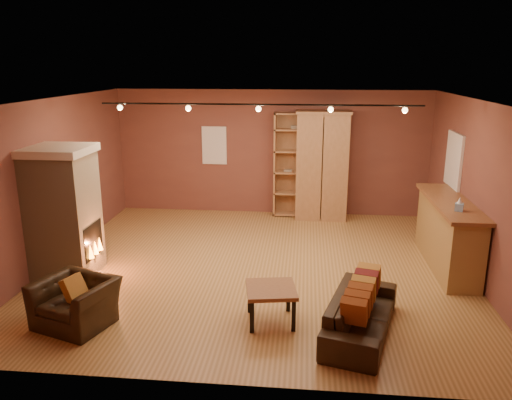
# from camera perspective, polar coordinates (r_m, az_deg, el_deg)

# --- Properties ---
(floor) EXTENTS (7.00, 7.00, 0.00)m
(floor) POSITION_cam_1_polar(r_m,az_deg,el_deg) (8.60, 0.13, -7.63)
(floor) COLOR olive
(floor) RESTS_ON ground
(ceiling) EXTENTS (7.00, 7.00, 0.00)m
(ceiling) POSITION_cam_1_polar(r_m,az_deg,el_deg) (7.93, 0.15, 11.33)
(ceiling) COLOR #5A2F1C
(ceiling) RESTS_ON back_wall
(back_wall) EXTENTS (7.00, 0.02, 2.80)m
(back_wall) POSITION_cam_1_polar(r_m,az_deg,el_deg) (11.32, 1.76, 5.42)
(back_wall) COLOR brown
(back_wall) RESTS_ON floor
(left_wall) EXTENTS (0.02, 6.50, 2.80)m
(left_wall) POSITION_cam_1_polar(r_m,az_deg,el_deg) (9.17, -22.20, 1.88)
(left_wall) COLOR brown
(left_wall) RESTS_ON floor
(right_wall) EXTENTS (0.02, 6.50, 2.80)m
(right_wall) POSITION_cam_1_polar(r_m,az_deg,el_deg) (8.56, 24.16, 0.76)
(right_wall) COLOR brown
(right_wall) RESTS_ON floor
(fireplace) EXTENTS (1.01, 0.98, 2.12)m
(fireplace) POSITION_cam_1_polar(r_m,az_deg,el_deg) (8.53, -21.07, -1.32)
(fireplace) COLOR tan
(fireplace) RESTS_ON floor
(back_window) EXTENTS (0.56, 0.04, 0.86)m
(back_window) POSITION_cam_1_polar(r_m,az_deg,el_deg) (11.44, -4.79, 6.24)
(back_window) COLOR white
(back_window) RESTS_ON back_wall
(bookcase) EXTENTS (0.95, 0.37, 2.32)m
(bookcase) POSITION_cam_1_polar(r_m,az_deg,el_deg) (11.22, 4.50, 4.15)
(bookcase) COLOR tan
(bookcase) RESTS_ON floor
(armoire) EXTENTS (1.17, 0.67, 2.39)m
(armoire) POSITION_cam_1_polar(r_m,az_deg,el_deg) (11.04, 7.53, 3.96)
(armoire) COLOR tan
(armoire) RESTS_ON floor
(bar_counter) EXTENTS (0.64, 2.43, 1.16)m
(bar_counter) POSITION_cam_1_polar(r_m,az_deg,el_deg) (9.03, 21.08, -3.56)
(bar_counter) COLOR #A9864E
(bar_counter) RESTS_ON floor
(tissue_box) EXTENTS (0.14, 0.14, 0.21)m
(tissue_box) POSITION_cam_1_polar(r_m,az_deg,el_deg) (8.28, 22.22, -0.56)
(tissue_box) COLOR #89B2DC
(tissue_box) RESTS_ON bar_counter
(right_window) EXTENTS (0.05, 0.90, 1.00)m
(right_window) POSITION_cam_1_polar(r_m,az_deg,el_deg) (9.81, 21.69, 4.25)
(right_window) COLOR white
(right_window) RESTS_ON right_wall
(loveseat) EXTENTS (0.98, 1.86, 0.75)m
(loveseat) POSITION_cam_1_polar(r_m,az_deg,el_deg) (6.63, 11.95, -11.81)
(loveseat) COLOR black
(loveseat) RESTS_ON floor
(armchair) EXTENTS (1.10, 0.89, 0.83)m
(armchair) POSITION_cam_1_polar(r_m,az_deg,el_deg) (7.09, -20.00, -10.17)
(armchair) COLOR black
(armchair) RESTS_ON floor
(coffee_table) EXTENTS (0.75, 0.75, 0.49)m
(coffee_table) POSITION_cam_1_polar(r_m,az_deg,el_deg) (6.74, 1.74, -10.54)
(coffee_table) COLOR brown
(coffee_table) RESTS_ON floor
(track_rail) EXTENTS (5.20, 0.09, 0.13)m
(track_rail) POSITION_cam_1_polar(r_m,az_deg,el_deg) (8.14, 0.29, 10.65)
(track_rail) COLOR black
(track_rail) RESTS_ON ceiling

